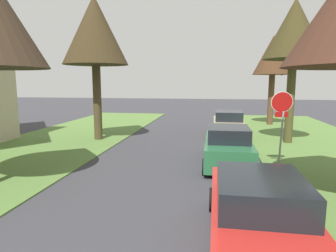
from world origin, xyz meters
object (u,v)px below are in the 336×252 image
object	(u,v)px
stop_sign_far	(282,113)
street_tree_right_far	(273,56)
parked_sedan_green	(228,147)
street_tree_left_mid_b	(95,32)
parked_sedan_tan	(228,124)
parked_sedan_red	(258,215)
street_tree_right_mid_b	(295,31)

from	to	relation	value
stop_sign_far	street_tree_right_far	bearing A→B (deg)	81.52
parked_sedan_green	street_tree_left_mid_b	bearing A→B (deg)	151.32
parked_sedan_tan	street_tree_right_far	bearing A→B (deg)	57.13
street_tree_left_mid_b	parked_sedan_tan	distance (m)	9.64
stop_sign_far	street_tree_right_far	distance (m)	12.86
street_tree_right_far	parked_sedan_green	size ratio (longest dim) A/B	1.56
stop_sign_far	parked_sedan_green	bearing A→B (deg)	167.51
parked_sedan_green	stop_sign_far	bearing A→B (deg)	-12.49
stop_sign_far	parked_sedan_red	world-z (taller)	stop_sign_far
parked_sedan_red	parked_sedan_tan	world-z (taller)	same
stop_sign_far	street_tree_right_mid_b	distance (m)	6.61
stop_sign_far	parked_sedan_tan	distance (m)	7.29
parked_sedan_red	parked_sedan_green	world-z (taller)	same
stop_sign_far	street_tree_right_mid_b	world-z (taller)	street_tree_right_mid_b
street_tree_right_mid_b	parked_sedan_green	size ratio (longest dim) A/B	1.73
parked_sedan_green	parked_sedan_tan	bearing A→B (deg)	87.41
parked_sedan_red	parked_sedan_tan	size ratio (longest dim) A/B	1.00
street_tree_right_mid_b	street_tree_right_far	bearing A→B (deg)	87.57
parked_sedan_red	parked_sedan_tan	distance (m)	12.78
parked_sedan_red	street_tree_left_mid_b	bearing A→B (deg)	126.56
street_tree_right_far	parked_sedan_green	world-z (taller)	street_tree_right_far
street_tree_right_mid_b	street_tree_left_mid_b	bearing A→B (deg)	-175.94
stop_sign_far	street_tree_left_mid_b	bearing A→B (deg)	154.43
street_tree_right_far	parked_sedan_red	size ratio (longest dim) A/B	1.56
stop_sign_far	street_tree_right_far	xyz separation A→B (m)	(1.84, 12.34, 3.14)
street_tree_right_far	parked_sedan_red	bearing A→B (deg)	-100.77
stop_sign_far	parked_sedan_tan	bearing A→B (deg)	103.26
stop_sign_far	parked_sedan_green	size ratio (longest dim) A/B	0.67
stop_sign_far	parked_sedan_red	bearing A→B (deg)	-105.51
street_tree_left_mid_b	parked_sedan_green	xyz separation A→B (m)	(7.26, -3.97, -5.41)
street_tree_left_mid_b	street_tree_right_mid_b	bearing A→B (deg)	4.06
stop_sign_far	street_tree_left_mid_b	xyz separation A→B (m)	(-9.19, 4.40, 3.95)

